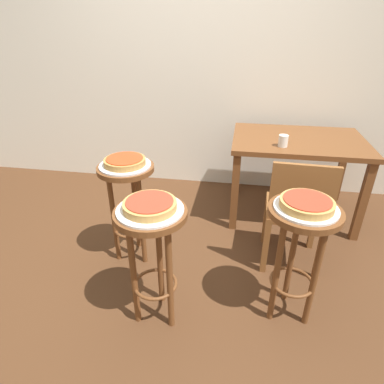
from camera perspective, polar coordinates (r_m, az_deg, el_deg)
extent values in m
plane|color=#4C2D19|center=(2.34, -4.72, -15.25)|extent=(6.00, 6.00, 0.00)
cube|color=silver|center=(3.33, 1.58, 26.26)|extent=(6.00, 0.10, 3.00)
cylinder|color=brown|center=(1.67, -7.39, -3.84)|extent=(0.38, 0.38, 0.03)
cylinder|color=brown|center=(1.98, -5.76, -11.27)|extent=(0.04, 0.04, 0.71)
cylinder|color=brown|center=(1.87, -10.31, -14.24)|extent=(0.04, 0.04, 0.71)
cylinder|color=brown|center=(1.82, -3.97, -15.14)|extent=(0.04, 0.04, 0.71)
torus|color=brown|center=(1.96, -6.51, -15.85)|extent=(0.26, 0.26, 0.02)
cylinder|color=silver|center=(1.65, -7.44, -3.15)|extent=(0.35, 0.35, 0.01)
cylinder|color=tan|center=(1.64, -7.49, -2.37)|extent=(0.27, 0.27, 0.04)
cylinder|color=#B23823|center=(1.63, -7.54, -1.68)|extent=(0.24, 0.24, 0.01)
cylinder|color=brown|center=(1.77, 19.44, -3.37)|extent=(0.38, 0.38, 0.03)
cylinder|color=brown|center=(2.07, 17.33, -10.53)|extent=(0.04, 0.04, 0.71)
cylinder|color=brown|center=(1.92, 14.79, -13.67)|extent=(0.04, 0.04, 0.71)
cylinder|color=brown|center=(1.95, 20.96, -13.88)|extent=(0.04, 0.04, 0.71)
torus|color=brown|center=(2.05, 17.26, -14.94)|extent=(0.26, 0.26, 0.02)
cylinder|color=silver|center=(1.76, 19.56, -2.71)|extent=(0.33, 0.33, 0.01)
cylinder|color=tan|center=(1.74, 19.69, -1.97)|extent=(0.27, 0.27, 0.04)
cylinder|color=#B23823|center=(1.73, 19.81, -1.32)|extent=(0.24, 0.24, 0.01)
cylinder|color=brown|center=(2.21, -11.70, 4.11)|extent=(0.38, 0.38, 0.03)
cylinder|color=brown|center=(2.47, -9.95, -2.70)|extent=(0.04, 0.04, 0.71)
cylinder|color=brown|center=(2.37, -13.66, -4.63)|extent=(0.04, 0.04, 0.71)
cylinder|color=brown|center=(2.30, -8.90, -5.16)|extent=(0.04, 0.04, 0.71)
torus|color=brown|center=(2.44, -10.62, -6.26)|extent=(0.26, 0.26, 0.02)
cylinder|color=silver|center=(2.20, -11.76, 4.67)|extent=(0.35, 0.35, 0.01)
cylinder|color=#B78442|center=(2.19, -11.83, 5.29)|extent=(0.28, 0.28, 0.04)
cylinder|color=red|center=(2.18, -11.88, 5.85)|extent=(0.24, 0.24, 0.01)
cube|color=brown|center=(2.90, 18.38, 8.64)|extent=(1.10, 0.78, 0.04)
cube|color=brown|center=(2.69, 7.61, -0.13)|extent=(0.06, 0.06, 0.69)
cube|color=brown|center=(2.86, 27.99, -1.65)|extent=(0.06, 0.06, 0.69)
cube|color=brown|center=(3.31, 8.15, 5.37)|extent=(0.06, 0.06, 0.69)
cube|color=brown|center=(3.44, 24.98, 3.88)|extent=(0.06, 0.06, 0.69)
cylinder|color=silver|center=(2.64, 15.86, 8.72)|extent=(0.07, 0.07, 0.09)
cube|color=brown|center=(2.37, 17.84, -2.99)|extent=(0.42, 0.42, 0.04)
cube|color=brown|center=(2.11, 18.99, -0.40)|extent=(0.40, 0.05, 0.40)
cube|color=brown|center=(2.67, 20.73, -5.54)|extent=(0.04, 0.04, 0.42)
cube|color=brown|center=(2.63, 12.99, -4.84)|extent=(0.04, 0.04, 0.42)
cube|color=brown|center=(2.38, 21.68, -10.25)|extent=(0.04, 0.04, 0.42)
cube|color=brown|center=(2.33, 12.88, -9.56)|extent=(0.04, 0.04, 0.42)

